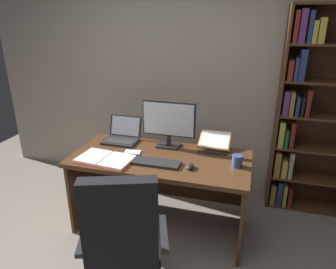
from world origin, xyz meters
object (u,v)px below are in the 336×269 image
desk (163,173)px  keyboard (156,163)px  office_chair (124,251)px  reading_stand_with_book (215,142)px  bookshelf (311,115)px  laptop (122,136)px  monitor (169,124)px  notepad (131,155)px  computer_mouse (190,166)px  coffee_mug (237,161)px  open_binder (105,159)px  pen (133,154)px

desk → keyboard: (0.01, -0.23, 0.22)m
office_chair → reading_stand_with_book: office_chair is taller
bookshelf → laptop: bearing=-164.2°
monitor → notepad: size_ratio=2.47×
desk → computer_mouse: 0.45m
desk → office_chair: 0.97m
laptop → computer_mouse: bearing=-27.0°
monitor → laptop: (-0.50, 0.00, -0.18)m
office_chair → notepad: size_ratio=5.08×
reading_stand_with_book → coffee_mug: (0.24, -0.33, -0.02)m
office_chair → monitor: bearing=70.5°
desk → notepad: notepad is taller
reading_stand_with_book → coffee_mug: size_ratio=2.93×
monitor → reading_stand_with_book: size_ratio=1.71×
computer_mouse → coffee_mug: size_ratio=1.00×
monitor → open_binder: monitor is taller
keyboard → office_chair: bearing=-89.8°
laptop → desk: bearing=-20.2°
reading_stand_with_book → open_binder: (-0.89, -0.53, -0.06)m
desk → pen: (-0.24, -0.12, 0.22)m
notepad → coffee_mug: size_ratio=2.03×
reading_stand_with_book → open_binder: bearing=-149.4°
monitor → office_chair: bearing=-89.9°
open_binder → laptop: bearing=100.4°
desk → reading_stand_with_book: size_ratio=5.31×
desk → coffee_mug: bearing=-6.8°
bookshelf → reading_stand_with_book: bookshelf is taller
open_binder → pen: 0.25m
keyboard → pen: size_ratio=3.00×
reading_stand_with_book → open_binder: 1.04m
bookshelf → notepad: bookshelf is taller
laptop → reading_stand_with_book: bearing=4.4°
bookshelf → coffee_mug: 1.03m
reading_stand_with_book → pen: reading_stand_with_book is taller
office_chair → notepad: (-0.28, 0.84, 0.31)m
keyboard → bookshelf: bearing=35.0°
bookshelf → open_binder: (-1.77, -0.97, -0.27)m
keyboard → monitor: bearing=90.0°
keyboard → desk: bearing=92.3°
keyboard → pen: (-0.25, 0.10, 0.00)m
reading_stand_with_book → notepad: 0.81m
bookshelf → monitor: (-1.32, -0.52, -0.05)m
desk → coffee_mug: coffee_mug is taller
bookshelf → keyboard: bearing=-145.0°
monitor → coffee_mug: size_ratio=5.01×
notepad → pen: (0.02, 0.00, 0.01)m
pen → notepad: bearing=180.0°
desk → reading_stand_with_book: 0.58m
laptop → computer_mouse: 0.90m
desk → notepad: bearing=-154.8°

